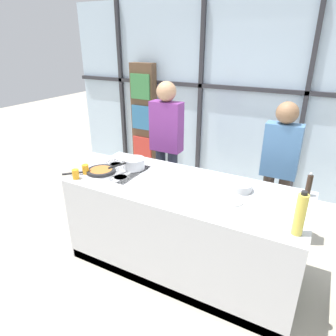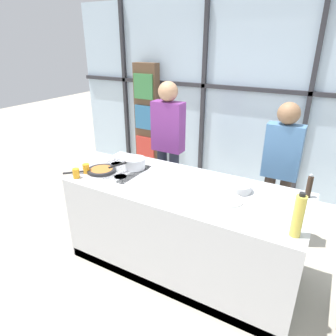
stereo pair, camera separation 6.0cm
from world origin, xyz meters
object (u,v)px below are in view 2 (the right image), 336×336
(spectator_center_left, at_px, (281,165))
(frying_pan, at_px, (101,170))
(pepper_grinder, at_px, (309,187))
(saucepan, at_px, (135,163))
(juice_glass_near, at_px, (76,173))
(oil_bottle, at_px, (298,216))
(white_plate, at_px, (229,200))
(juice_glass_far, at_px, (86,169))
(spectator_far_left, at_px, (168,140))
(mixing_bowl, at_px, (239,187))

(spectator_center_left, height_order, frying_pan, spectator_center_left)
(spectator_center_left, bearing_deg, frying_pan, 33.01)
(pepper_grinder, bearing_deg, saucepan, -172.50)
(saucepan, xyz_separation_m, juice_glass_near, (-0.36, -0.49, -0.01))
(spectator_center_left, relative_size, oil_bottle, 4.80)
(frying_pan, xyz_separation_m, white_plate, (1.37, 0.07, -0.01))
(pepper_grinder, distance_m, juice_glass_far, 2.14)
(spectator_center_left, xyz_separation_m, oil_bottle, (0.32, -1.22, 0.14))
(pepper_grinder, bearing_deg, spectator_center_left, 120.28)
(spectator_far_left, height_order, oil_bottle, spectator_far_left)
(frying_pan, distance_m, juice_glass_far, 0.15)
(juice_glass_near, bearing_deg, white_plate, 11.65)
(spectator_center_left, distance_m, oil_bottle, 1.27)
(frying_pan, bearing_deg, mixing_bowl, 11.92)
(white_plate, relative_size, pepper_grinder, 1.12)
(white_plate, relative_size, mixing_bowl, 1.11)
(mixing_bowl, bearing_deg, frying_pan, -168.08)
(spectator_far_left, xyz_separation_m, juice_glass_near, (-0.32, -1.29, -0.04))
(white_plate, height_order, juice_glass_near, juice_glass_near)
(frying_pan, bearing_deg, pepper_grinder, 13.74)
(frying_pan, relative_size, pepper_grinder, 1.93)
(oil_bottle, distance_m, juice_glass_near, 2.05)
(spectator_far_left, distance_m, frying_pan, 1.07)
(frying_pan, distance_m, mixing_bowl, 1.42)
(juice_glass_far, bearing_deg, mixing_bowl, 14.52)
(white_plate, distance_m, juice_glass_far, 1.49)
(mixing_bowl, bearing_deg, juice_glass_near, -160.60)
(white_plate, bearing_deg, juice_glass_far, -173.63)
(pepper_grinder, xyz_separation_m, juice_glass_near, (-2.06, -0.71, -0.05))
(spectator_far_left, bearing_deg, white_plate, 139.73)
(spectator_center_left, bearing_deg, pepper_grinder, 120.28)
(spectator_far_left, height_order, saucepan, spectator_far_left)
(spectator_far_left, xyz_separation_m, white_plate, (1.16, -0.98, -0.08))
(spectator_center_left, bearing_deg, juice_glass_far, 33.58)
(frying_pan, relative_size, juice_glass_near, 4.45)
(saucepan, xyz_separation_m, pepper_grinder, (1.70, 0.22, 0.04))
(white_plate, distance_m, pepper_grinder, 0.71)
(oil_bottle, xyz_separation_m, pepper_grinder, (0.01, 0.65, -0.06))
(white_plate, height_order, pepper_grinder, pepper_grinder)
(frying_pan, bearing_deg, spectator_center_left, 33.01)
(oil_bottle, bearing_deg, spectator_far_left, 144.65)
(juice_glass_far, bearing_deg, spectator_far_left, 74.17)
(mixing_bowl, bearing_deg, oil_bottle, -40.48)
(spectator_far_left, xyz_separation_m, spectator_center_left, (1.40, -0.00, -0.07))
(spectator_far_left, bearing_deg, juice_glass_near, 75.82)
(mixing_bowl, bearing_deg, pepper_grinder, 18.16)
(spectator_center_left, bearing_deg, mixing_bowl, 73.57)
(spectator_center_left, distance_m, pepper_grinder, 0.67)
(frying_pan, relative_size, white_plate, 1.73)
(saucepan, height_order, juice_glass_near, saucepan)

